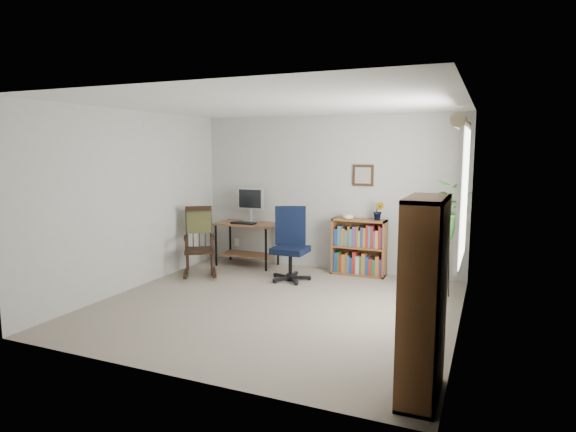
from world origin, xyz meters
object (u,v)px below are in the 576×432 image
at_px(rocking_chair, 199,241).
at_px(low_bookshelf, 359,247).
at_px(tall_bookshelf, 423,299).
at_px(desk, 247,244).
at_px(office_chair, 290,244).

height_order(rocking_chair, low_bookshelf, rocking_chair).
xyz_separation_m(rocking_chair, tall_bookshelf, (3.56, -2.38, 0.25)).
height_order(desk, rocking_chair, rocking_chair).
bearing_deg(desk, rocking_chair, -113.20).
distance_m(office_chair, tall_bookshelf, 3.44).
bearing_deg(desk, office_chair, -29.80).
bearing_deg(tall_bookshelf, office_chair, 129.63).
height_order(low_bookshelf, tall_bookshelf, tall_bookshelf).
relative_size(desk, tall_bookshelf, 0.63).
bearing_deg(low_bookshelf, office_chair, -139.85).
relative_size(desk, rocking_chair, 0.93).
distance_m(desk, rocking_chair, 0.93).
relative_size(office_chair, tall_bookshelf, 0.70).
height_order(office_chair, low_bookshelf, office_chair).
xyz_separation_m(office_chair, rocking_chair, (-1.37, -0.27, -0.01)).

